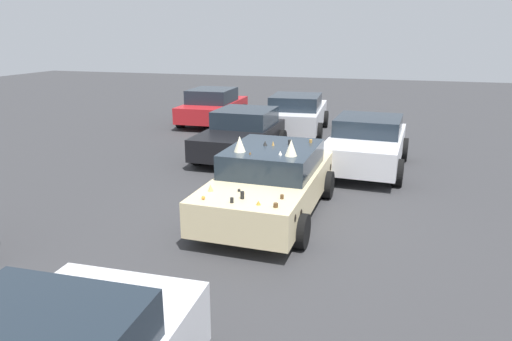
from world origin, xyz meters
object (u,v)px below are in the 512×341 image
parked_sedan_near_right (297,114)px  parked_sedan_far_right (213,106)px  parked_sedan_near_left (367,143)px  parked_sedan_far_left (243,133)px  art_car_decorated (271,181)px

parked_sedan_near_right → parked_sedan_far_right: 3.76m
parked_sedan_near_left → parked_sedan_near_right: parked_sedan_near_right is taller
parked_sedan_far_left → parked_sedan_near_left: bearing=84.5°
parked_sedan_far_right → art_car_decorated: bearing=-153.7°
art_car_decorated → parked_sedan_near_left: bearing=158.9°
parked_sedan_near_left → parked_sedan_far_left: bearing=-92.9°
art_car_decorated → parked_sedan_near_right: (7.97, 1.16, 0.03)m
art_car_decorated → parked_sedan_near_left: size_ratio=1.07×
parked_sedan_near_right → parked_sedan_far_right: parked_sedan_near_right is taller
parked_sedan_far_left → parked_sedan_far_right: size_ratio=0.98×
parked_sedan_near_left → parked_sedan_far_right: 8.12m
parked_sedan_far_left → parked_sedan_near_left: 3.67m
parked_sedan_far_left → parked_sedan_near_right: bearing=167.0°
art_car_decorated → parked_sedan_near_right: size_ratio=1.02×
art_car_decorated → parked_sedan_far_left: (4.30, 2.03, -0.02)m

